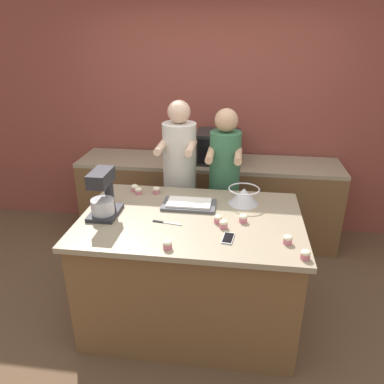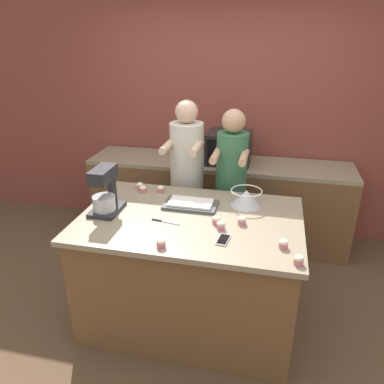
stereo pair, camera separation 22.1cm
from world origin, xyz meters
name	(u,v)px [view 1 (the left image)]	position (x,y,z in m)	size (l,w,h in m)	color
ground_plane	(191,316)	(0.00, 0.00, 0.00)	(16.00, 16.00, 0.00)	brown
back_wall	(212,114)	(0.00, 1.71, 1.35)	(10.00, 0.06, 2.70)	brown
island_counter	(191,269)	(0.00, 0.00, 0.47)	(1.64, 1.09, 0.93)	brown
back_counter	(208,199)	(0.00, 1.36, 0.46)	(2.80, 0.60, 0.91)	brown
person_left	(180,183)	(-0.22, 0.78, 0.88)	(0.33, 0.49, 1.65)	#232328
person_right	(224,187)	(0.20, 0.78, 0.86)	(0.30, 0.48, 1.59)	#33384C
stand_mixer	(103,196)	(-0.64, -0.05, 1.09)	(0.20, 0.30, 0.35)	#232328
mixing_bowl	(244,195)	(0.38, 0.30, 1.00)	(0.25, 0.25, 0.13)	#BCBCC1
baking_tray	(189,204)	(-0.04, 0.18, 0.95)	(0.42, 0.24, 0.04)	#4C4C51
microwave_oven	(218,147)	(0.10, 1.36, 1.08)	(0.45, 0.40, 0.32)	black
cell_phone	(228,238)	(0.29, -0.28, 0.94)	(0.09, 0.15, 0.01)	silver
knife	(165,223)	(-0.17, -0.12, 0.94)	(0.22, 0.05, 0.01)	#BCBCC1
cupcake_0	(305,254)	(0.76, -0.45, 0.96)	(0.06, 0.06, 0.06)	#D17084
cupcake_1	(135,188)	(-0.55, 0.42, 0.96)	(0.06, 0.06, 0.06)	#D17084
cupcake_2	(223,224)	(0.25, -0.13, 0.96)	(0.06, 0.06, 0.06)	#D17084
cupcake_3	(138,191)	(-0.50, 0.36, 0.96)	(0.06, 0.06, 0.06)	#D17084
cupcake_4	(167,244)	(-0.09, -0.45, 0.96)	(0.06, 0.06, 0.06)	#D17084
cupcake_5	(156,190)	(-0.35, 0.39, 0.96)	(0.06, 0.06, 0.06)	#D17084
cupcake_6	(243,218)	(0.38, -0.02, 0.96)	(0.06, 0.06, 0.06)	#D17084
cupcake_7	(218,219)	(0.20, -0.06, 0.96)	(0.06, 0.06, 0.06)	#D17084
cupcake_8	(288,239)	(0.67, -0.28, 0.96)	(0.06, 0.06, 0.06)	#D17084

